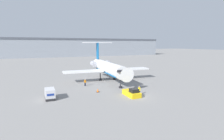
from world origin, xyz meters
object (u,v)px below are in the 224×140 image
at_px(pushback_tug, 132,93).
at_px(luggage_cart, 50,94).
at_px(airplane_main, 108,67).
at_px(worker_by_wing, 85,82).
at_px(worker_near_tug, 139,90).
at_px(traffic_cone_left, 98,90).

xyz_separation_m(pushback_tug, luggage_cart, (-14.67, 4.28, 0.37)).
bearing_deg(luggage_cart, airplane_main, 34.86).
height_order(airplane_main, luggage_cart, airplane_main).
xyz_separation_m(pushback_tug, worker_by_wing, (-6.12, 11.73, 0.26)).
xyz_separation_m(worker_near_tug, worker_by_wing, (-7.91, 11.62, -0.04)).
height_order(pushback_tug, traffic_cone_left, pushback_tug).
bearing_deg(traffic_cone_left, worker_near_tug, -36.60).
bearing_deg(airplane_main, worker_near_tug, -88.46).
bearing_deg(traffic_cone_left, worker_by_wing, 98.77).
bearing_deg(worker_near_tug, airplane_main, 91.54).
distance_m(airplane_main, traffic_cone_left, 12.54).
bearing_deg(pushback_tug, worker_near_tug, 3.34).
distance_m(worker_near_tug, traffic_cone_left, 8.63).
relative_size(airplane_main, luggage_cart, 8.18).
distance_m(pushback_tug, traffic_cone_left, 7.33).
xyz_separation_m(airplane_main, worker_near_tug, (0.41, -15.35, -2.74)).
bearing_deg(traffic_cone_left, airplane_main, 57.53).
height_order(worker_by_wing, traffic_cone_left, worker_by_wing).
distance_m(pushback_tug, worker_by_wing, 13.23).
relative_size(airplane_main, traffic_cone_left, 30.28).
height_order(luggage_cart, worker_by_wing, luggage_cart).
height_order(airplane_main, worker_by_wing, airplane_main).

